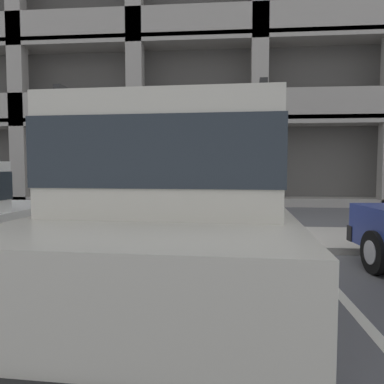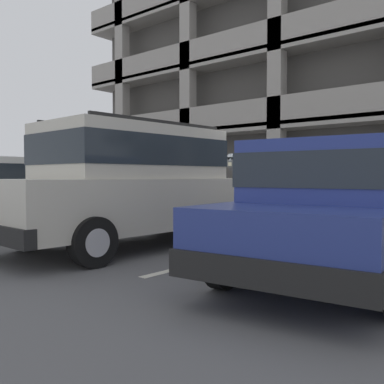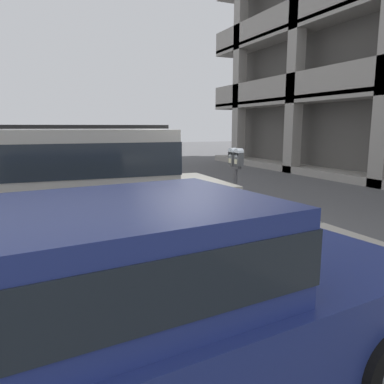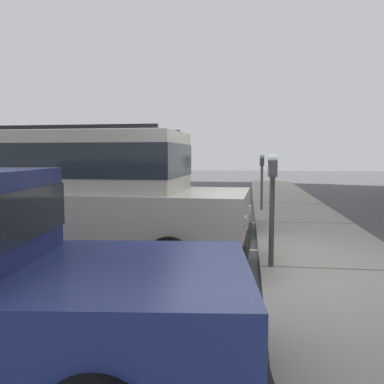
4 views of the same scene
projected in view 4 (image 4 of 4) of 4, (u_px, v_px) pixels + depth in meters
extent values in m
cube|color=#565659|center=(245.00, 278.00, 5.92)|extent=(80.00, 80.00, 0.10)
cube|color=#ADA89E|center=(343.00, 273.00, 5.74)|extent=(40.00, 2.20, 0.12)
cube|color=#606060|center=(288.00, 203.00, 13.63)|extent=(0.03, 2.16, 0.00)
cube|color=#606060|center=(304.00, 222.00, 9.68)|extent=(0.03, 2.16, 0.00)
cube|color=#606060|center=(343.00, 269.00, 5.73)|extent=(0.03, 2.16, 0.00)
cube|color=silver|center=(190.00, 221.00, 10.65)|extent=(0.12, 4.80, 0.01)
cube|color=silver|center=(167.00, 247.00, 7.61)|extent=(0.12, 4.80, 0.01)
cube|color=silver|center=(112.00, 309.00, 4.58)|extent=(0.12, 4.80, 0.01)
cube|color=beige|center=(87.00, 217.00, 6.33)|extent=(2.04, 4.77, 0.80)
cube|color=beige|center=(83.00, 161.00, 6.27)|extent=(1.74, 2.98, 0.84)
cube|color=#232B33|center=(83.00, 160.00, 6.27)|extent=(1.77, 3.00, 0.46)
cube|color=black|center=(244.00, 241.00, 5.95)|extent=(1.88, 0.24, 0.24)
cube|color=silver|center=(246.00, 222.00, 5.35)|extent=(0.24, 0.04, 0.14)
cube|color=silver|center=(250.00, 210.00, 6.47)|extent=(0.24, 0.04, 0.14)
cylinder|color=black|center=(170.00, 263.00, 5.23)|extent=(0.23, 0.67, 0.66)
cylinder|color=#B2B2B7|center=(170.00, 263.00, 5.23)|extent=(0.24, 0.37, 0.36)
cylinder|color=black|center=(194.00, 236.00, 7.00)|extent=(0.23, 0.67, 0.66)
cylinder|color=#B2B2B7|center=(194.00, 236.00, 7.00)|extent=(0.24, 0.37, 0.36)
cylinder|color=black|center=(31.00, 230.00, 7.50)|extent=(0.23, 0.67, 0.66)
cylinder|color=#B2B2B7|center=(31.00, 230.00, 7.50)|extent=(0.24, 0.37, 0.36)
cube|color=black|center=(60.00, 127.00, 5.55)|extent=(0.16, 2.62, 0.05)
cube|color=black|center=(100.00, 132.00, 6.90)|extent=(0.16, 2.62, 0.05)
cube|color=silver|center=(146.00, 203.00, 9.43)|extent=(1.94, 4.49, 0.60)
cube|color=silver|center=(133.00, 174.00, 9.43)|extent=(1.60, 2.06, 0.64)
cube|color=#232B33|center=(133.00, 174.00, 9.43)|extent=(1.63, 2.08, 0.35)
cube|color=black|center=(244.00, 213.00, 9.04)|extent=(1.74, 0.26, 0.24)
cube|color=black|center=(56.00, 208.00, 9.84)|extent=(1.74, 0.26, 0.24)
cube|color=silver|center=(245.00, 205.00, 8.50)|extent=(0.24, 0.04, 0.14)
cube|color=silver|center=(248.00, 199.00, 9.53)|extent=(0.24, 0.04, 0.14)
cylinder|color=black|center=(201.00, 224.00, 8.39)|extent=(0.19, 0.61, 0.60)
cylinder|color=#B2B2B7|center=(201.00, 224.00, 8.39)|extent=(0.20, 0.34, 0.33)
cylinder|color=black|center=(213.00, 213.00, 10.02)|extent=(0.19, 0.61, 0.60)
cylinder|color=#B2B2B7|center=(213.00, 213.00, 10.02)|extent=(0.20, 0.34, 0.33)
cylinder|color=black|center=(72.00, 220.00, 8.89)|extent=(0.19, 0.61, 0.60)
cylinder|color=#B2B2B7|center=(72.00, 220.00, 8.89)|extent=(0.20, 0.34, 0.33)
cylinder|color=black|center=(103.00, 210.00, 10.52)|extent=(0.19, 0.61, 0.60)
cylinder|color=#B2B2B7|center=(103.00, 210.00, 10.52)|extent=(0.20, 0.34, 0.33)
cube|color=black|center=(243.00, 336.00, 2.89)|extent=(1.74, 0.33, 0.24)
cube|color=silver|center=(261.00, 335.00, 2.34)|extent=(0.24, 0.05, 0.14)
cube|color=silver|center=(244.00, 279.00, 3.39)|extent=(0.24, 0.05, 0.14)
cylinder|color=black|center=(144.00, 308.00, 3.76)|extent=(0.22, 0.61, 0.60)
cylinder|color=#B2B2B7|center=(144.00, 308.00, 3.76)|extent=(0.21, 0.35, 0.33)
cylinder|color=#47474C|center=(272.00, 224.00, 5.82)|extent=(0.07, 0.07, 1.18)
cube|color=#47474C|center=(272.00, 179.00, 5.76)|extent=(0.28, 0.06, 0.06)
cube|color=#424447|center=(272.00, 168.00, 5.85)|extent=(0.15, 0.11, 0.22)
cylinder|color=#9EA8B2|center=(272.00, 160.00, 5.84)|extent=(0.15, 0.11, 0.15)
cube|color=#B7B293|center=(268.00, 171.00, 5.86)|extent=(0.08, 0.01, 0.08)
cube|color=#424447|center=(273.00, 169.00, 5.65)|extent=(0.15, 0.11, 0.22)
cylinder|color=#9EA8B2|center=(273.00, 160.00, 5.64)|extent=(0.15, 0.11, 0.15)
cube|color=#B7B293|center=(268.00, 171.00, 5.66)|extent=(0.08, 0.01, 0.08)
cylinder|color=#595B60|center=(262.00, 189.00, 11.88)|extent=(0.07, 0.07, 1.17)
cube|color=#595B60|center=(262.00, 167.00, 11.83)|extent=(0.28, 0.06, 0.06)
cube|color=#424447|center=(262.00, 162.00, 11.92)|extent=(0.15, 0.11, 0.22)
cylinder|color=#8C99A3|center=(262.00, 158.00, 11.91)|extent=(0.15, 0.11, 0.15)
cube|color=#B7B293|center=(260.00, 163.00, 11.93)|extent=(0.08, 0.01, 0.08)
cube|color=#424447|center=(262.00, 162.00, 11.72)|extent=(0.15, 0.11, 0.22)
cylinder|color=#8C99A3|center=(262.00, 158.00, 11.71)|extent=(0.15, 0.11, 0.15)
cube|color=#B7B293|center=(260.00, 163.00, 11.73)|extent=(0.08, 0.01, 0.08)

